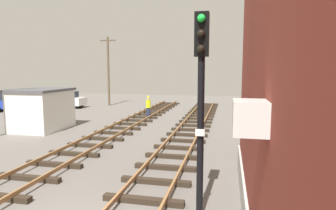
{
  "coord_description": "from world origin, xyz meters",
  "views": [
    {
      "loc": [
        3.48,
        -5.45,
        3.93
      ],
      "look_at": [
        0.37,
        8.92,
        2.16
      ],
      "focal_mm": 30.13,
      "sensor_mm": 36.0,
      "label": 1
    }
  ],
  "objects_px": {
    "signal_mast": "(201,93)",
    "track_worker_foreground": "(148,107)",
    "control_hut": "(42,109)",
    "utility_pole_far": "(108,70)",
    "parked_car_blue": "(16,102)",
    "parked_car_white": "(65,99)"
  },
  "relations": [
    {
      "from": "signal_mast",
      "to": "track_worker_foreground",
      "type": "bearing_deg",
      "value": 110.91
    },
    {
      "from": "control_hut",
      "to": "utility_pole_far",
      "type": "relative_size",
      "value": 0.49
    },
    {
      "from": "utility_pole_far",
      "to": "track_worker_foreground",
      "type": "bearing_deg",
      "value": -47.06
    },
    {
      "from": "control_hut",
      "to": "utility_pole_far",
      "type": "xyz_separation_m",
      "value": [
        -1.19,
        13.55,
        2.68
      ]
    },
    {
      "from": "parked_car_blue",
      "to": "utility_pole_far",
      "type": "relative_size",
      "value": 0.54
    },
    {
      "from": "parked_car_blue",
      "to": "track_worker_foreground",
      "type": "bearing_deg",
      "value": -3.29
    },
    {
      "from": "track_worker_foreground",
      "to": "utility_pole_far",
      "type": "bearing_deg",
      "value": 132.94
    },
    {
      "from": "signal_mast",
      "to": "parked_car_blue",
      "type": "xyz_separation_m",
      "value": [
        -19.59,
        16.33,
        -2.49
      ]
    },
    {
      "from": "parked_car_white",
      "to": "utility_pole_far",
      "type": "distance_m",
      "value": 5.73
    },
    {
      "from": "signal_mast",
      "to": "parked_car_white",
      "type": "height_order",
      "value": "signal_mast"
    },
    {
      "from": "control_hut",
      "to": "parked_car_white",
      "type": "xyz_separation_m",
      "value": [
        -4.95,
        10.61,
        -0.49
      ]
    },
    {
      "from": "parked_car_white",
      "to": "parked_car_blue",
      "type": "xyz_separation_m",
      "value": [
        -3.05,
        -3.63,
        0.0
      ]
    },
    {
      "from": "utility_pole_far",
      "to": "parked_car_blue",
      "type": "bearing_deg",
      "value": -136.03
    },
    {
      "from": "signal_mast",
      "to": "parked_car_white",
      "type": "xyz_separation_m",
      "value": [
        -16.54,
        19.95,
        -2.49
      ]
    },
    {
      "from": "utility_pole_far",
      "to": "track_worker_foreground",
      "type": "height_order",
      "value": "utility_pole_far"
    },
    {
      "from": "parked_car_white",
      "to": "parked_car_blue",
      "type": "distance_m",
      "value": 4.74
    },
    {
      "from": "signal_mast",
      "to": "track_worker_foreground",
      "type": "relative_size",
      "value": 2.89
    },
    {
      "from": "signal_mast",
      "to": "utility_pole_far",
      "type": "height_order",
      "value": "utility_pole_far"
    },
    {
      "from": "track_worker_foreground",
      "to": "control_hut",
      "type": "bearing_deg",
      "value": -132.38
    },
    {
      "from": "parked_car_white",
      "to": "track_worker_foreground",
      "type": "distance_m",
      "value": 11.48
    },
    {
      "from": "track_worker_foreground",
      "to": "signal_mast",
      "type": "bearing_deg",
      "value": -69.09
    },
    {
      "from": "parked_car_white",
      "to": "utility_pole_far",
      "type": "xyz_separation_m",
      "value": [
        3.76,
        2.94,
        3.17
      ]
    }
  ]
}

